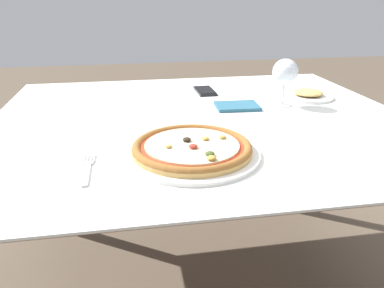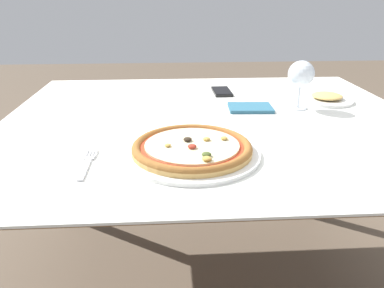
{
  "view_description": "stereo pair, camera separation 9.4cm",
  "coord_description": "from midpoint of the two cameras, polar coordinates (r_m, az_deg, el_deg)",
  "views": [
    {
      "loc": [
        -0.23,
        -1.15,
        1.09
      ],
      "look_at": [
        -0.08,
        -0.3,
        0.74
      ],
      "focal_mm": 35.0,
      "sensor_mm": 36.0,
      "label": 1
    },
    {
      "loc": [
        -0.14,
        -1.16,
        1.09
      ],
      "look_at": [
        -0.08,
        -0.3,
        0.74
      ],
      "focal_mm": 35.0,
      "sensor_mm": 36.0,
      "label": 2
    }
  ],
  "objects": [
    {
      "name": "side_plate",
      "position": [
        1.52,
        21.54,
        6.48
      ],
      "size": [
        0.19,
        0.19,
        0.03
      ],
      "color": "white",
      "rests_on": "dining_table"
    },
    {
      "name": "dining_table",
      "position": [
        1.26,
        5.16,
        0.95
      ],
      "size": [
        1.36,
        1.17,
        0.71
      ],
      "color": "brown",
      "rests_on": "ground_plane"
    },
    {
      "name": "ground_plane",
      "position": [
        1.6,
        4.33,
        -20.71
      ],
      "size": [
        10.0,
        10.0,
        0.0
      ],
      "primitive_type": "plane",
      "color": "brown"
    },
    {
      "name": "fork",
      "position": [
        0.92,
        -12.89,
        -2.95
      ],
      "size": [
        0.03,
        0.17,
        0.0
      ],
      "color": "silver",
      "rests_on": "dining_table"
    },
    {
      "name": "cell_phone",
      "position": [
        1.55,
        6.3,
        7.95
      ],
      "size": [
        0.07,
        0.15,
        0.01
      ],
      "color": "black",
      "rests_on": "dining_table"
    },
    {
      "name": "wine_glass_far_left",
      "position": [
        1.37,
        18.24,
        9.96
      ],
      "size": [
        0.09,
        0.09,
        0.17
      ],
      "color": "silver",
      "rests_on": "dining_table"
    },
    {
      "name": "pizza_plate",
      "position": [
        0.94,
        2.85,
        -0.8
      ],
      "size": [
        0.35,
        0.35,
        0.04
      ],
      "color": "white",
      "rests_on": "dining_table"
    },
    {
      "name": "napkin_folded",
      "position": [
        1.34,
        10.88,
        5.42
      ],
      "size": [
        0.16,
        0.12,
        0.01
      ],
      "color": "#2D607A",
      "rests_on": "dining_table"
    }
  ]
}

